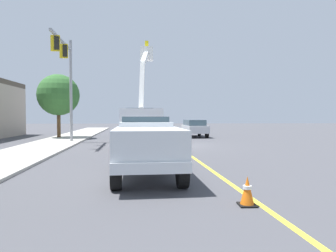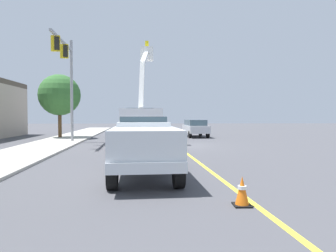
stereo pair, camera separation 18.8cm
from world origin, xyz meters
The scene contains 10 objects.
ground centered at (0.00, 0.00, 0.00)m, with size 120.00×120.00×0.00m, color #47474C.
sidewalk_far_side centered at (-0.63, 8.84, 0.06)m, with size 60.00×3.60×0.12m, color #B2ADA3.
lane_centre_stripe centered at (0.00, 0.00, 0.00)m, with size 50.00×0.16×0.01m, color yellow.
utility_bucket_truck centered at (0.20, 2.51, 1.62)m, with size 8.36×3.08×7.42m.
service_pickup_truck centered at (-10.19, 1.78, 1.12)m, with size 5.74×2.51×2.06m.
passing_minivan centered at (8.85, -2.43, 0.97)m, with size 4.92×2.24×1.69m.
traffic_cone_leading centered at (-13.68, -0.65, 0.34)m, with size 0.40×0.40×0.69m.
traffic_cone_mid_front centered at (4.70, 1.02, 0.42)m, with size 0.40×0.40×0.86m.
traffic_signal_mast centered at (1.62, 7.98, 5.44)m, with size 5.75×0.73×8.01m.
street_tree_right centered at (7.11, 10.35, 4.00)m, with size 3.77×3.77×5.89m.
Camera 1 is at (-20.37, 1.49, 2.09)m, focal length 31.52 mm.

